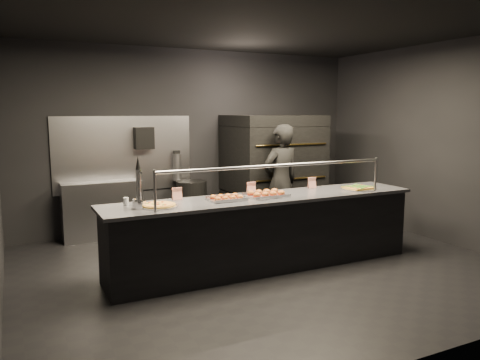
{
  "coord_description": "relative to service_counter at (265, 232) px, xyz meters",
  "views": [
    {
      "loc": [
        -2.83,
        -5.01,
        1.97
      ],
      "look_at": [
        -0.26,
        0.2,
        1.12
      ],
      "focal_mm": 35.0,
      "sensor_mm": 36.0,
      "label": 1
    }
  ],
  "objects": [
    {
      "name": "slider_tray_b",
      "position": [
        -0.0,
        -0.01,
        0.49
      ],
      "size": [
        0.57,
        0.48,
        0.08
      ],
      "color": "silver",
      "rests_on": "service_counter"
    },
    {
      "name": "tent_cards",
      "position": [
        -0.08,
        0.28,
        0.53
      ],
      "size": [
        2.07,
        0.04,
        0.15
      ],
      "color": "white",
      "rests_on": "service_counter"
    },
    {
      "name": "beer_tap",
      "position": [
        -1.6,
        -0.02,
        0.62
      ],
      "size": [
        0.15,
        0.21,
        0.58
      ],
      "color": "silver",
      "rests_on": "service_counter"
    },
    {
      "name": "fire_extinguisher",
      "position": [
        -0.35,
        2.4,
        0.6
      ],
      "size": [
        0.14,
        0.14,
        0.51
      ],
      "color": "#B2B2B7",
      "rests_on": "room"
    },
    {
      "name": "prep_shelf",
      "position": [
        -1.6,
        2.32,
        -0.01
      ],
      "size": [
        1.2,
        0.35,
        0.9
      ],
      "primitive_type": "cube",
      "color": "#99999E",
      "rests_on": "ground"
    },
    {
      "name": "square_pizza",
      "position": [
        1.4,
        -0.09,
        0.47
      ],
      "size": [
        0.44,
        0.44,
        0.05
      ],
      "color": "silver",
      "rests_on": "service_counter"
    },
    {
      "name": "room",
      "position": [
        -0.02,
        0.05,
        1.03
      ],
      "size": [
        6.04,
        6.0,
        3.0
      ],
      "color": "black",
      "rests_on": "ground"
    },
    {
      "name": "trash_bin",
      "position": [
        -0.2,
        2.14,
        -0.04
      ],
      "size": [
        0.51,
        0.51,
        0.84
      ],
      "primitive_type": "cylinder",
      "color": "black",
      "rests_on": "ground"
    },
    {
      "name": "towel_dispenser",
      "position": [
        -0.9,
        2.39,
        1.09
      ],
      "size": [
        0.3,
        0.2,
        0.35
      ],
      "primitive_type": "cube",
      "color": "black",
      "rests_on": "room"
    },
    {
      "name": "round_pizza",
      "position": [
        -1.38,
        -0.02,
        0.47
      ],
      "size": [
        0.44,
        0.44,
        0.03
      ],
      "color": "silver",
      "rests_on": "service_counter"
    },
    {
      "name": "condiment_jar",
      "position": [
        -1.67,
        0.18,
        0.5
      ],
      "size": [
        0.14,
        0.06,
        0.1
      ],
      "color": "silver",
      "rests_on": "service_counter"
    },
    {
      "name": "pizza_oven",
      "position": [
        1.2,
        1.9,
        0.5
      ],
      "size": [
        1.5,
        1.23,
        1.91
      ],
      "color": "black",
      "rests_on": "ground"
    },
    {
      "name": "slider_tray_a",
      "position": [
        -0.54,
        -0.01,
        0.48
      ],
      "size": [
        0.44,
        0.33,
        0.07
      ],
      "color": "silver",
      "rests_on": "service_counter"
    },
    {
      "name": "service_counter",
      "position": [
        0.0,
        0.0,
        0.0
      ],
      "size": [
        4.1,
        0.78,
        1.37
      ],
      "color": "black",
      "rests_on": "ground"
    },
    {
      "name": "worker",
      "position": [
        0.89,
        1.12,
        0.43
      ],
      "size": [
        0.71,
        0.52,
        1.78
      ],
      "primitive_type": "imported",
      "rotation": [
        0.0,
        0.0,
        3.29
      ],
      "color": "black",
      "rests_on": "ground"
    }
  ]
}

